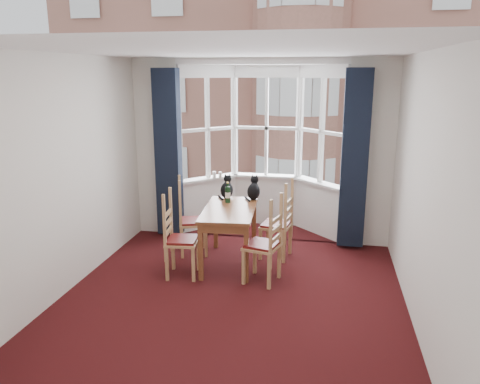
% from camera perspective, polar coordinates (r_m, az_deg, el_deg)
% --- Properties ---
extents(floor, '(4.50, 4.50, 0.00)m').
position_cam_1_polar(floor, '(5.57, -1.20, -13.26)').
color(floor, black).
rests_on(floor, ground).
extents(ceiling, '(4.50, 4.50, 0.00)m').
position_cam_1_polar(ceiling, '(4.94, -1.38, 16.90)').
color(ceiling, white).
rests_on(ceiling, floor).
extents(wall_left, '(0.00, 4.50, 4.50)m').
position_cam_1_polar(wall_left, '(5.82, -20.93, 1.69)').
color(wall_left, silver).
rests_on(wall_left, floor).
extents(wall_right, '(0.00, 4.50, 4.50)m').
position_cam_1_polar(wall_right, '(5.06, 21.45, -0.15)').
color(wall_right, silver).
rests_on(wall_right, floor).
extents(wall_near, '(4.00, 0.00, 4.00)m').
position_cam_1_polar(wall_near, '(3.02, -10.32, -8.95)').
color(wall_near, silver).
rests_on(wall_near, floor).
extents(wall_back_pier_left, '(0.70, 0.12, 2.80)m').
position_cam_1_polar(wall_back_pier_left, '(7.66, -9.93, 5.27)').
color(wall_back_pier_left, silver).
rests_on(wall_back_pier_left, floor).
extents(wall_back_pier_right, '(0.70, 0.12, 2.80)m').
position_cam_1_polar(wall_back_pier_right, '(7.20, 15.57, 4.39)').
color(wall_back_pier_right, silver).
rests_on(wall_back_pier_right, floor).
extents(bay_window, '(2.76, 0.94, 2.80)m').
position_cam_1_polar(bay_window, '(7.74, 2.98, 5.56)').
color(bay_window, white).
rests_on(bay_window, floor).
extents(curtain_left, '(0.38, 0.22, 2.60)m').
position_cam_1_polar(curtain_left, '(7.42, -8.73, 4.65)').
color(curtain_left, black).
rests_on(curtain_left, floor).
extents(curtain_right, '(0.38, 0.22, 2.60)m').
position_cam_1_polar(curtain_right, '(7.02, 13.78, 3.84)').
color(curtain_right, black).
rests_on(curtain_right, floor).
extents(dining_table, '(0.77, 1.31, 0.80)m').
position_cam_1_polar(dining_table, '(6.37, -1.30, -3.01)').
color(dining_table, brown).
rests_on(dining_table, floor).
extents(chair_left_near, '(0.44, 0.46, 0.92)m').
position_cam_1_polar(chair_left_near, '(6.12, -7.89, -5.93)').
color(chair_left_near, tan).
rests_on(chair_left_near, floor).
extents(chair_left_far, '(0.51, 0.52, 0.92)m').
position_cam_1_polar(chair_left_far, '(6.83, -6.50, -3.71)').
color(chair_left_far, tan).
rests_on(chair_left_far, floor).
extents(chair_right_near, '(0.49, 0.50, 0.92)m').
position_cam_1_polar(chair_right_near, '(5.87, 3.53, -6.72)').
color(chair_right_near, tan).
rests_on(chair_right_near, floor).
extents(chair_right_far, '(0.46, 0.48, 0.92)m').
position_cam_1_polar(chair_right_far, '(6.66, 5.16, -4.17)').
color(chair_right_far, tan).
rests_on(chair_right_far, floor).
extents(cat_left, '(0.20, 0.27, 0.35)m').
position_cam_1_polar(cat_left, '(6.85, -1.61, 0.40)').
color(cat_left, black).
rests_on(cat_left, dining_table).
extents(cat_right, '(0.19, 0.27, 0.36)m').
position_cam_1_polar(cat_right, '(6.77, 1.69, 0.24)').
color(cat_right, black).
rests_on(cat_right, dining_table).
extents(wine_bottle, '(0.08, 0.08, 0.30)m').
position_cam_1_polar(wine_bottle, '(6.59, -1.50, -0.19)').
color(wine_bottle, black).
rests_on(wine_bottle, dining_table).
extents(candle_tall, '(0.06, 0.06, 0.11)m').
position_cam_1_polar(candle_tall, '(7.83, -3.15, 2.13)').
color(candle_tall, white).
rests_on(candle_tall, bay_window).
extents(candle_short, '(0.06, 0.06, 0.10)m').
position_cam_1_polar(candle_short, '(7.84, -2.42, 2.11)').
color(candle_short, white).
rests_on(candle_short, bay_window).
extents(street, '(80.00, 80.00, 0.00)m').
position_cam_1_polar(street, '(38.07, 8.93, 1.16)').
color(street, '#333335').
rests_on(street, ground).
extents(tenement_building, '(18.40, 7.80, 15.20)m').
position_cam_1_polar(tenement_building, '(18.89, 7.76, 11.25)').
color(tenement_building, '#AD6D59').
rests_on(tenement_building, street).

